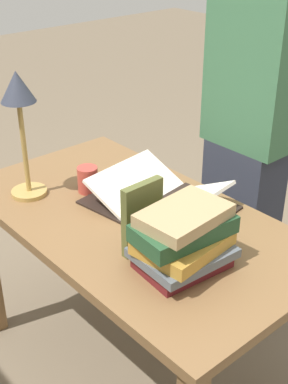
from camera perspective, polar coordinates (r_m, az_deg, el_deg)
ground_plane at (r=2.30m, az=-0.92°, el=-18.29°), size 12.00×12.00×0.00m
reading_desk at (r=1.89m, az=-1.07°, el=-5.32°), size 1.28×0.71×0.72m
open_book at (r=1.88m, az=1.59°, el=-0.68°), size 0.52×0.42×0.10m
book_stack_tall at (r=1.55m, az=4.21°, el=-5.09°), size 0.23×0.30×0.20m
book_standing_upright at (r=1.61m, az=-0.19°, el=-2.70°), size 0.03×0.15×0.23m
reading_lamp at (r=1.89m, az=-13.16°, el=8.90°), size 0.13×0.13×0.46m
coffee_mug at (r=1.98m, az=-5.97°, el=1.33°), size 0.10×0.08×0.10m
person_reader at (r=2.26m, az=11.03°, el=5.93°), size 0.36×0.23×1.65m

